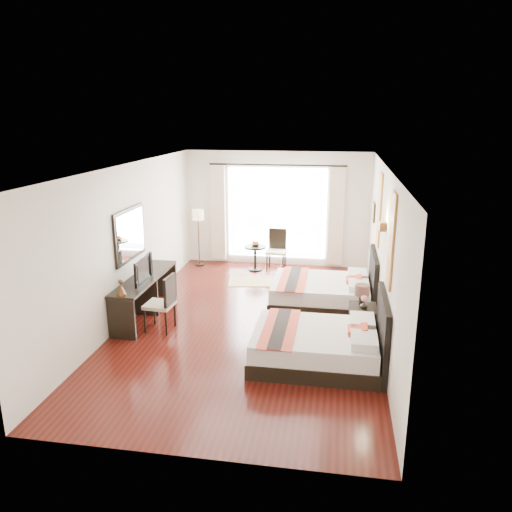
% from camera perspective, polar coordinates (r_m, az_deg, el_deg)
% --- Properties ---
extents(floor, '(4.50, 7.50, 0.01)m').
position_cam_1_polar(floor, '(9.13, -0.64, -7.63)').
color(floor, '#340D09').
rests_on(floor, ground).
extents(ceiling, '(4.50, 7.50, 0.02)m').
position_cam_1_polar(ceiling, '(8.41, -0.70, 10.11)').
color(ceiling, white).
rests_on(ceiling, wall_headboard).
extents(wall_headboard, '(0.01, 7.50, 2.80)m').
position_cam_1_polar(wall_headboard, '(8.57, 14.27, 0.26)').
color(wall_headboard, silver).
rests_on(wall_headboard, floor).
extents(wall_desk, '(0.01, 7.50, 2.80)m').
position_cam_1_polar(wall_desk, '(9.31, -14.41, 1.48)').
color(wall_desk, silver).
rests_on(wall_desk, floor).
extents(wall_window, '(4.50, 0.01, 2.80)m').
position_cam_1_polar(wall_window, '(12.28, 2.41, 5.38)').
color(wall_window, silver).
rests_on(wall_window, floor).
extents(wall_entry, '(4.50, 0.01, 2.80)m').
position_cam_1_polar(wall_entry, '(5.23, -7.98, -9.59)').
color(wall_entry, silver).
rests_on(wall_entry, floor).
extents(window_glass, '(2.40, 0.02, 2.20)m').
position_cam_1_polar(window_glass, '(12.28, 2.39, 4.91)').
color(window_glass, white).
rests_on(window_glass, wall_window).
extents(sheer_curtain, '(2.30, 0.02, 2.10)m').
position_cam_1_polar(sheer_curtain, '(12.23, 2.36, 4.85)').
color(sheer_curtain, white).
rests_on(sheer_curtain, wall_window).
extents(drape_left, '(0.35, 0.14, 2.35)m').
position_cam_1_polar(drape_left, '(12.45, -4.33, 4.93)').
color(drape_left, beige).
rests_on(drape_left, floor).
extents(drape_right, '(0.35, 0.14, 2.35)m').
position_cam_1_polar(drape_right, '(12.10, 9.18, 4.45)').
color(drape_right, beige).
rests_on(drape_right, floor).
extents(art_panel_near, '(0.03, 0.50, 1.35)m').
position_cam_1_polar(art_panel_near, '(7.18, 15.22, 1.73)').
color(art_panel_near, '#903915').
rests_on(art_panel_near, wall_headboard).
extents(art_panel_far, '(0.03, 0.50, 1.35)m').
position_cam_1_polar(art_panel_far, '(9.47, 13.93, 5.16)').
color(art_panel_far, '#903915').
rests_on(art_panel_far, wall_headboard).
extents(wall_sconce, '(0.10, 0.14, 0.14)m').
position_cam_1_polar(wall_sconce, '(8.18, 14.28, 3.28)').
color(wall_sconce, '#4E321B').
rests_on(wall_sconce, wall_headboard).
extents(mirror_frame, '(0.04, 1.25, 0.95)m').
position_cam_1_polar(mirror_frame, '(9.30, -14.25, 2.42)').
color(mirror_frame, black).
rests_on(mirror_frame, wall_desk).
extents(mirror_glass, '(0.01, 1.12, 0.82)m').
position_cam_1_polar(mirror_glass, '(9.29, -14.11, 2.42)').
color(mirror_glass, white).
rests_on(mirror_glass, mirror_frame).
extents(bed_near, '(1.97, 1.53, 1.10)m').
position_cam_1_polar(bed_near, '(7.71, 7.48, -10.02)').
color(bed_near, black).
rests_on(bed_near, floor).
extents(bed_far, '(1.99, 1.55, 1.12)m').
position_cam_1_polar(bed_far, '(9.88, 7.96, -4.07)').
color(bed_far, black).
rests_on(bed_far, floor).
extents(nightstand, '(0.45, 0.56, 0.54)m').
position_cam_1_polar(nightstand, '(8.66, 12.03, -7.37)').
color(nightstand, black).
rests_on(nightstand, floor).
extents(table_lamp, '(0.24, 0.24, 0.38)m').
position_cam_1_polar(table_lamp, '(8.59, 12.04, -4.02)').
color(table_lamp, black).
rests_on(table_lamp, nightstand).
extents(vase, '(0.15, 0.15, 0.13)m').
position_cam_1_polar(vase, '(8.46, 12.21, -5.79)').
color(vase, black).
rests_on(vase, nightstand).
extents(console_desk, '(0.50, 2.20, 0.76)m').
position_cam_1_polar(console_desk, '(9.54, -12.50, -4.48)').
color(console_desk, black).
rests_on(console_desk, floor).
extents(television, '(0.11, 0.79, 0.45)m').
position_cam_1_polar(television, '(9.12, -13.20, -1.48)').
color(television, black).
rests_on(television, console_desk).
extents(bronze_figurine, '(0.18, 0.18, 0.24)m').
position_cam_1_polar(bronze_figurine, '(8.51, -15.17, -3.61)').
color(bronze_figurine, '#4E321B').
rests_on(bronze_figurine, console_desk).
extents(desk_chair, '(0.49, 0.49, 1.00)m').
position_cam_1_polar(desk_chair, '(8.88, -10.80, -6.46)').
color(desk_chair, beige).
rests_on(desk_chair, floor).
extents(floor_lamp, '(0.28, 0.28, 1.40)m').
position_cam_1_polar(floor_lamp, '(12.29, -6.63, 4.24)').
color(floor_lamp, black).
rests_on(floor_lamp, floor).
extents(side_table, '(0.52, 0.52, 0.60)m').
position_cam_1_polar(side_table, '(12.02, -0.10, -0.24)').
color(side_table, black).
rests_on(side_table, floor).
extents(fruit_bowl, '(0.25, 0.25, 0.05)m').
position_cam_1_polar(fruit_bowl, '(11.95, -0.08, 1.29)').
color(fruit_bowl, '#4A2E1A').
rests_on(fruit_bowl, side_table).
extents(window_chair, '(0.47, 0.47, 0.98)m').
position_cam_1_polar(window_chair, '(12.06, 2.34, -0.20)').
color(window_chair, beige).
rests_on(window_chair, floor).
extents(jute_rug, '(1.37, 1.04, 0.01)m').
position_cam_1_polar(jute_rug, '(11.32, 0.09, -2.82)').
color(jute_rug, tan).
rests_on(jute_rug, floor).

